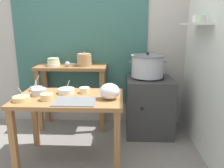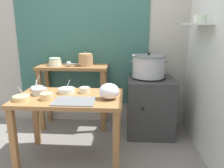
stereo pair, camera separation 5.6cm
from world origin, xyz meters
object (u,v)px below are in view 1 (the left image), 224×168
(stove_block, at_px, (149,106))
(prep_bowl_4, at_px, (21,98))
(serving_tray, at_px, (75,102))
(prep_bowl_3, at_px, (39,92))
(back_shelf_table, at_px, (72,81))
(ladle, at_px, (68,64))
(plastic_bag, at_px, (110,91))
(prep_bowl_5, at_px, (66,91))
(steamer_pot, at_px, (147,66))
(clay_pot, at_px, (84,60))
(bowl_stack_enamel, at_px, (53,62))
(prep_bowl_2, at_px, (47,97))
(prep_bowl_0, at_px, (85,90))
(prep_table, at_px, (70,107))
(prep_bowl_1, at_px, (36,88))

(stove_block, height_order, prep_bowl_4, prep_bowl_4)
(serving_tray, bearing_deg, prep_bowl_3, 153.51)
(back_shelf_table, xyz_separation_m, ladle, (-0.03, -0.06, 0.26))
(plastic_bag, xyz_separation_m, prep_bowl_3, (-0.75, 0.11, -0.04))
(serving_tray, xyz_separation_m, prep_bowl_5, (-0.15, 0.29, 0.03))
(plastic_bag, relative_size, prep_bowl_5, 1.15)
(ladle, bearing_deg, prep_bowl_5, -79.42)
(stove_block, xyz_separation_m, steamer_pot, (-0.04, 0.02, 0.54))
(clay_pot, height_order, prep_bowl_4, clay_pot)
(bowl_stack_enamel, bearing_deg, steamer_pot, -4.41)
(back_shelf_table, relative_size, prep_bowl_5, 5.46)
(prep_bowl_2, relative_size, prep_bowl_4, 0.76)
(plastic_bag, bearing_deg, bowl_stack_enamel, 132.72)
(prep_bowl_0, distance_m, prep_bowl_4, 0.64)
(prep_table, xyz_separation_m, steamer_pot, (0.87, 0.71, 0.32))
(plastic_bag, distance_m, prep_bowl_2, 0.62)
(ladle, height_order, prep_bowl_2, ladle)
(plastic_bag, height_order, prep_bowl_4, plastic_bag)
(prep_bowl_0, xyz_separation_m, prep_bowl_2, (-0.33, -0.26, 0.00))
(ladle, distance_m, prep_bowl_2, 0.90)
(prep_bowl_4, bearing_deg, prep_bowl_3, 61.79)
(serving_tray, bearing_deg, prep_bowl_5, 117.41)
(prep_bowl_3, bearing_deg, ladle, 78.01)
(serving_tray, bearing_deg, prep_bowl_0, 81.30)
(prep_bowl_0, height_order, prep_bowl_5, prep_bowl_5)
(ladle, relative_size, prep_bowl_0, 2.54)
(prep_bowl_4, bearing_deg, prep_bowl_2, 8.54)
(serving_tray, distance_m, prep_bowl_0, 0.31)
(bowl_stack_enamel, height_order, prep_bowl_4, bowl_stack_enamel)
(ladle, height_order, serving_tray, ladle)
(prep_bowl_0, height_order, prep_bowl_4, prep_bowl_4)
(steamer_pot, relative_size, prep_bowl_3, 3.05)
(plastic_bag, height_order, prep_bowl_3, plastic_bag)
(back_shelf_table, distance_m, prep_bowl_4, 1.02)
(bowl_stack_enamel, bearing_deg, clay_pot, 1.66)
(stove_block, relative_size, serving_tray, 1.95)
(prep_bowl_2, distance_m, prep_bowl_3, 0.21)
(clay_pot, distance_m, prep_bowl_2, 1.00)
(ladle, distance_m, prep_bowl_0, 0.72)
(prep_table, xyz_separation_m, prep_bowl_4, (-0.44, -0.16, 0.14))
(prep_bowl_3, bearing_deg, prep_table, -6.91)
(ladle, distance_m, serving_tray, 0.99)
(prep_table, height_order, prep_bowl_0, prep_bowl_0)
(steamer_pot, xyz_separation_m, prep_bowl_0, (-0.74, -0.58, -0.17))
(stove_block, distance_m, prep_bowl_5, 1.19)
(clay_pot, bearing_deg, stove_block, -8.37)
(prep_table, relative_size, bowl_stack_enamel, 6.27)
(stove_block, xyz_separation_m, prep_bowl_1, (-1.34, -0.48, 0.36))
(stove_block, bearing_deg, back_shelf_table, 173.05)
(prep_bowl_0, relative_size, prep_bowl_3, 0.72)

